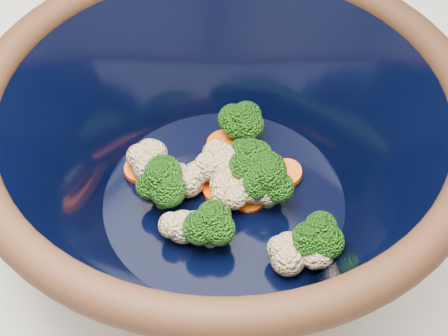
% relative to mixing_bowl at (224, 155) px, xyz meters
% --- Properties ---
extents(mixing_bowl, '(0.43, 0.43, 0.17)m').
position_rel_mixing_bowl_xyz_m(mixing_bowl, '(0.00, 0.00, 0.00)').
color(mixing_bowl, black).
rests_on(mixing_bowl, counter).
extents(vegetable_pile, '(0.20, 0.15, 0.05)m').
position_rel_mixing_bowl_xyz_m(vegetable_pile, '(0.01, 0.00, -0.03)').
color(vegetable_pile, '#608442').
rests_on(vegetable_pile, mixing_bowl).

